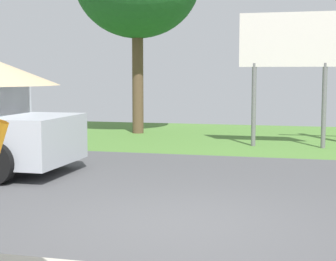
# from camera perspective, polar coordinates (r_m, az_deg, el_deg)

# --- Properties ---
(ground_plane) EXTENTS (40.00, 22.00, 0.20)m
(ground_plane) POSITION_cam_1_polar(r_m,az_deg,el_deg) (10.03, 4.67, -5.48)
(ground_plane) COLOR #4C4C4F
(roadside_billboard) EXTENTS (2.60, 0.12, 3.50)m
(roadside_billboard) POSITION_cam_1_polar(r_m,az_deg,el_deg) (14.78, 12.45, 8.18)
(roadside_billboard) COLOR slate
(roadside_billboard) RESTS_ON ground_plane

